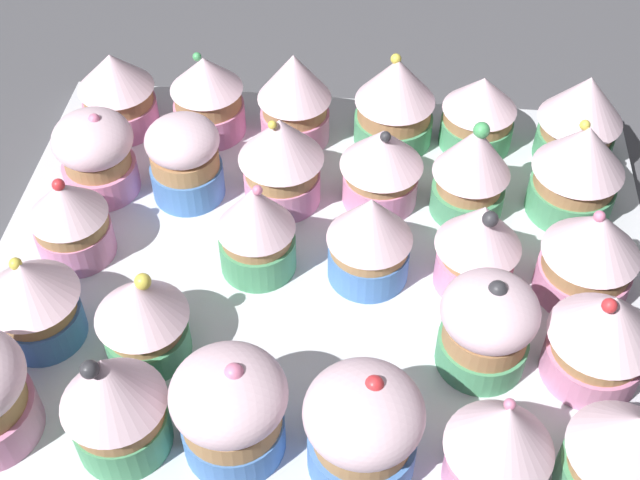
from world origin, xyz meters
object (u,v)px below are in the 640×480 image
at_px(cupcake_19, 472,169).
at_px(cupcake_22, 207,95).
at_px(cupcake_7, 142,316).
at_px(cupcake_3, 363,427).
at_px(cupcake_5, 623,453).
at_px(cupcake_8, 487,325).
at_px(cupcake_24, 395,100).
at_px(cupcake_9, 602,335).
at_px(cupcake_16, 185,159).
at_px(cupcake_6, 33,299).
at_px(cupcake_21, 117,91).
at_px(cupcake_11, 255,233).
at_px(cupcake_15, 96,153).
at_px(cupcake_26, 581,116).
at_px(cupcake_4, 499,444).
at_px(cupcake_12, 370,234).
at_px(cupcake_13, 478,248).
at_px(cupcake_17, 281,159).
at_px(cupcake_25, 479,111).
at_px(cupcake_20, 578,169).
at_px(baking_tray, 320,275).
at_px(cupcake_23, 294,96).
at_px(cupcake_18, 382,165).
at_px(cupcake_2, 231,408).
at_px(cupcake_14, 590,253).
at_px(cupcake_10, 70,217).
at_px(cupcake_1, 114,401).

xyz_separation_m(cupcake_19, cupcake_22, (-0.20, 0.07, -0.00)).
bearing_deg(cupcake_7, cupcake_19, 36.52).
bearing_deg(cupcake_3, cupcake_5, -0.44).
bearing_deg(cupcake_8, cupcake_24, 106.88).
distance_m(cupcake_8, cupcake_9, 0.07).
bearing_deg(cupcake_5, cupcake_7, 166.73).
xyz_separation_m(cupcake_7, cupcake_16, (-0.00, 0.15, -0.00)).
xyz_separation_m(cupcake_6, cupcake_21, (-0.00, 0.21, -0.00)).
xyz_separation_m(cupcake_11, cupcake_15, (-0.13, 0.07, -0.00)).
height_order(cupcake_5, cupcake_7, same).
bearing_deg(cupcake_8, cupcake_26, 69.46).
height_order(cupcake_21, cupcake_22, cupcake_22).
distance_m(cupcake_4, cupcake_12, 0.17).
bearing_deg(cupcake_8, cupcake_13, 93.49).
xyz_separation_m(cupcake_11, cupcake_26, (0.23, 0.14, 0.00)).
distance_m(cupcake_17, cupcake_25, 0.16).
bearing_deg(cupcake_21, cupcake_12, -33.32).
bearing_deg(cupcake_8, cupcake_6, -178.46).
xyz_separation_m(cupcake_9, cupcake_20, (0.00, 0.15, 0.00)).
height_order(cupcake_5, cupcake_25, cupcake_5).
relative_size(baking_tray, cupcake_7, 6.58).
height_order(cupcake_17, cupcake_23, cupcake_23).
distance_m(cupcake_3, cupcake_7, 0.15).
xyz_separation_m(cupcake_3, cupcake_24, (0.01, 0.29, 0.00)).
xyz_separation_m(baking_tray, cupcake_24, (0.04, 0.15, 0.04)).
bearing_deg(cupcake_23, cupcake_18, -42.54).
xyz_separation_m(cupcake_3, cupcake_11, (-0.08, 0.14, -0.00)).
xyz_separation_m(cupcake_20, cupcake_23, (-0.21, 0.06, 0.00)).
bearing_deg(cupcake_2, cupcake_14, 33.46).
height_order(cupcake_6, cupcake_11, cupcake_11).
bearing_deg(cupcake_8, cupcake_4, -87.63).
height_order(cupcake_10, cupcake_14, cupcake_14).
bearing_deg(cupcake_5, baking_tray, 140.77).
distance_m(cupcake_1, cupcake_22, 0.29).
bearing_deg(cupcake_11, cupcake_22, 112.56).
distance_m(cupcake_5, cupcake_16, 0.35).
bearing_deg(cupcake_5, cupcake_11, 147.45).
xyz_separation_m(cupcake_3, cupcake_17, (-0.07, 0.21, 0.00)).
bearing_deg(cupcake_4, cupcake_23, 116.81).
height_order(cupcake_22, cupcake_24, cupcake_24).
bearing_deg(cupcake_3, cupcake_19, 73.62).
height_order(cupcake_18, cupcake_25, cupcake_18).
bearing_deg(cupcake_4, cupcake_14, 66.27).
bearing_deg(cupcake_23, cupcake_6, -122.86).
height_order(cupcake_1, cupcake_19, cupcake_1).
bearing_deg(baking_tray, cupcake_13, -1.98).
xyz_separation_m(cupcake_4, cupcake_16, (-0.22, 0.21, -0.01)).
relative_size(cupcake_9, cupcake_26, 1.01).
bearing_deg(cupcake_11, cupcake_3, -59.84).
xyz_separation_m(cupcake_5, cupcake_14, (-0.00, 0.14, 0.00)).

